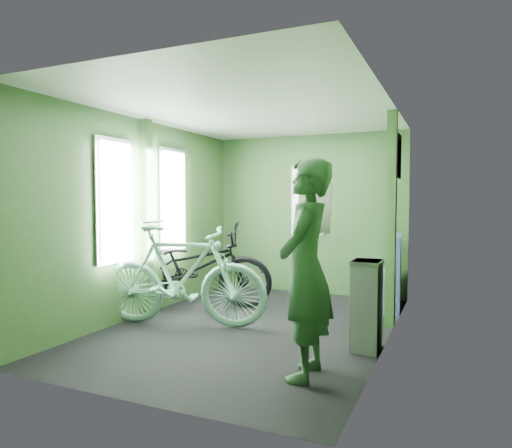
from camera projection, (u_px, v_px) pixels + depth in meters
The scene contains 6 objects.
room at pixel (251, 193), 4.87m from camera, with size 4.00×4.02×2.31m.
bicycle_black at pixel (193, 307), 5.77m from camera, with size 0.70×2.00×1.05m, color black.
bicycle_mint at pixel (181, 327), 4.87m from camera, with size 0.53×1.86×1.12m, color #85CDAB.
passenger at pixel (306, 268), 3.47m from camera, with size 0.44×0.68×1.68m.
waste_box at pixel (367, 305), 4.11m from camera, with size 0.24×0.34×0.82m, color slate.
bench_seat at pixel (382, 286), 5.75m from camera, with size 0.57×0.92×0.93m.
Camera 1 is at (1.99, -4.41, 1.36)m, focal length 32.00 mm.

